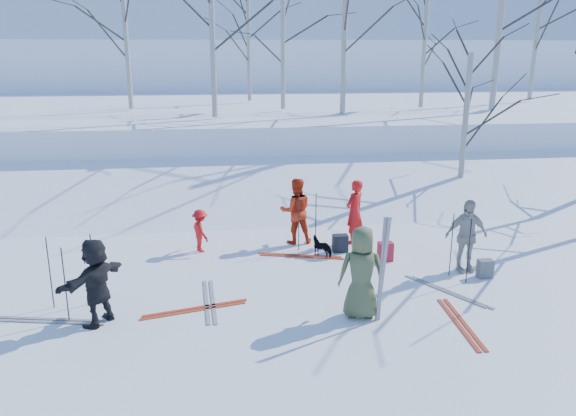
{
  "coord_description": "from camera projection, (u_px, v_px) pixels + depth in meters",
  "views": [
    {
      "loc": [
        -1.37,
        -9.71,
        4.51
      ],
      "look_at": [
        0.0,
        1.5,
        1.3
      ],
      "focal_mm": 35.0,
      "sensor_mm": 36.0,
      "label": 1
    }
  ],
  "objects": [
    {
      "name": "ground",
      "position": [
        298.0,
        295.0,
        10.66
      ],
      "size": [
        120.0,
        120.0,
        0.0
      ],
      "primitive_type": "plane",
      "color": "white",
      "rests_on": "ground"
    },
    {
      "name": "snow_ramp",
      "position": [
        266.0,
        195.0,
        17.31
      ],
      "size": [
        70.0,
        9.49,
        4.12
      ],
      "primitive_type": "cube",
      "rotation": [
        0.3,
        0.0,
        0.0
      ],
      "color": "white",
      "rests_on": "ground"
    },
    {
      "name": "snow_plateau",
      "position": [
        248.0,
        126.0,
        26.62
      ],
      "size": [
        70.0,
        18.0,
        2.2
      ],
      "primitive_type": "cube",
      "color": "white",
      "rests_on": "ground"
    },
    {
      "name": "far_hill",
      "position": [
        234.0,
        80.0,
        46.4
      ],
      "size": [
        90.0,
        30.0,
        6.0
      ],
      "primitive_type": "cube",
      "color": "white",
      "rests_on": "ground"
    },
    {
      "name": "skier_olive_center",
      "position": [
        362.0,
        273.0,
        9.61
      ],
      "size": [
        0.87,
        0.64,
        1.63
      ],
      "primitive_type": "imported",
      "rotation": [
        0.0,
        0.0,
        2.98
      ],
      "color": "#485332",
      "rests_on": "ground"
    },
    {
      "name": "skier_red_north",
      "position": [
        355.0,
        212.0,
        13.36
      ],
      "size": [
        0.67,
        0.64,
        1.54
      ],
      "primitive_type": "imported",
      "rotation": [
        0.0,
        0.0,
        3.83
      ],
      "color": "red",
      "rests_on": "ground"
    },
    {
      "name": "skier_redor_behind",
      "position": [
        296.0,
        211.0,
        13.36
      ],
      "size": [
        0.79,
        0.62,
        1.58
      ],
      "primitive_type": "imported",
      "rotation": [
        0.0,
        0.0,
        3.17
      ],
      "color": "red",
      "rests_on": "ground"
    },
    {
      "name": "skier_red_seated",
      "position": [
        201.0,
        231.0,
        12.84
      ],
      "size": [
        0.6,
        0.74,
        1.0
      ],
      "primitive_type": "imported",
      "rotation": [
        0.0,
        0.0,
        1.99
      ],
      "color": "red",
      "rests_on": "ground"
    },
    {
      "name": "skier_cream_east",
      "position": [
        466.0,
        236.0,
        11.64
      ],
      "size": [
        0.92,
        0.4,
        1.55
      ],
      "primitive_type": "imported",
      "rotation": [
        0.0,
        0.0,
        0.02
      ],
      "color": "beige",
      "rests_on": "ground"
    },
    {
      "name": "skier_grey_west",
      "position": [
        96.0,
        282.0,
        9.38
      ],
      "size": [
        1.16,
        1.41,
        1.52
      ],
      "primitive_type": "imported",
      "rotation": [
        0.0,
        0.0,
        4.11
      ],
      "color": "black",
      "rests_on": "ground"
    },
    {
      "name": "dog",
      "position": [
        322.0,
        247.0,
        12.6
      ],
      "size": [
        0.57,
        0.53,
        0.46
      ],
      "primitive_type": "imported",
      "rotation": [
        0.0,
        0.0,
        4.01
      ],
      "color": "black",
      "rests_on": "ground"
    },
    {
      "name": "upright_ski_left",
      "position": [
        382.0,
        270.0,
        9.36
      ],
      "size": [
        0.09,
        0.16,
        1.9
      ],
      "primitive_type": "cube",
      "rotation": [
        0.07,
        0.0,
        0.12
      ],
      "color": "silver",
      "rests_on": "ground"
    },
    {
      "name": "upright_ski_right",
      "position": [
        383.0,
        270.0,
        9.37
      ],
      "size": [
        0.15,
        0.23,
        1.89
      ],
      "primitive_type": "cube",
      "rotation": [
        0.1,
        0.0,
        0.4
      ],
      "color": "silver",
      "rests_on": "ground"
    },
    {
      "name": "ski_pair_a",
      "position": [
        447.0,
        291.0,
        10.8
      ],
      "size": [
        1.87,
        2.08,
        0.02
      ],
      "primitive_type": null,
      "rotation": [
        0.0,
        0.0,
        0.54
      ],
      "color": "silver",
      "rests_on": "ground"
    },
    {
      "name": "ski_pair_b",
      "position": [
        461.0,
        323.0,
        9.54
      ],
      "size": [
        0.39,
        1.92,
        0.02
      ],
      "primitive_type": null,
      "rotation": [
        0.0,
        0.0,
        -0.05
      ],
      "color": "#B13119",
      "rests_on": "ground"
    },
    {
      "name": "ski_pair_c",
      "position": [
        210.0,
        301.0,
        10.39
      ],
      "size": [
        0.41,
        1.92,
        0.02
      ],
      "primitive_type": null,
      "rotation": [
        0.0,
        0.0,
        0.06
      ],
      "color": "silver",
      "rests_on": "ground"
    },
    {
      "name": "ski_pair_d",
      "position": [
        51.0,
        321.0,
        9.64
      ],
      "size": [
        0.94,
        1.98,
        0.02
      ],
      "primitive_type": null,
      "rotation": [
        0.0,
        0.0,
        1.37
      ],
      "color": "silver",
      "rests_on": "ground"
    },
    {
      "name": "ski_pair_e",
      "position": [
        301.0,
        256.0,
        12.65
      ],
      "size": [
        1.16,
        2.0,
        0.02
      ],
      "primitive_type": null,
      "rotation": [
        0.0,
        0.0,
        1.31
      ],
      "color": "#B13119",
      "rests_on": "ground"
    },
    {
      "name": "ski_pair_f",
      "position": [
        195.0,
        309.0,
        10.06
      ],
      "size": [
        1.11,
        2.0,
        0.02
      ],
      "primitive_type": null,
      "rotation": [
        0.0,
        0.0,
        -1.32
      ],
      "color": "#B13119",
      "rests_on": "ground"
    },
    {
      "name": "ski_pole_a",
      "position": [
        50.0,
        273.0,
        9.97
      ],
      "size": [
        0.02,
        0.02,
        1.34
      ],
      "primitive_type": "cylinder",
      "color": "black",
      "rests_on": "ground"
    },
    {
      "name": "ski_pole_b",
      "position": [
        299.0,
        222.0,
        12.89
      ],
      "size": [
        0.02,
        0.02,
        1.34
      ],
      "primitive_type": "cylinder",
      "color": "black",
      "rests_on": "ground"
    },
    {
      "name": "ski_pole_c",
      "position": [
        65.0,
        285.0,
        9.47
      ],
      "size": [
        0.02,
        0.02,
        1.34
      ],
      "primitive_type": "cylinder",
      "color": "black",
      "rests_on": "ground"
    },
    {
      "name": "ski_pole_d",
      "position": [
        316.0,
        221.0,
        12.97
      ],
      "size": [
        0.02,
        0.02,
        1.34
      ],
      "primitive_type": "cylinder",
      "color": "black",
      "rests_on": "ground"
    },
    {
      "name": "ski_pole_e",
      "position": [
        93.0,
        269.0,
        10.15
      ],
      "size": [
        0.02,
        0.02,
        1.34
      ],
      "primitive_type": "cylinder",
      "color": "black",
      "rests_on": "ground"
    },
    {
      "name": "ski_pole_f",
      "position": [
        452.0,
        245.0,
        11.41
      ],
      "size": [
        0.02,
        0.02,
        1.34
      ],
      "primitive_type": "cylinder",
      "color": "black",
      "rests_on": "ground"
    },
    {
      "name": "ski_pole_g",
      "position": [
        469.0,
        251.0,
        11.06
      ],
      "size": [
        0.02,
        0.02,
        1.34
      ],
      "primitive_type": "cylinder",
      "color": "black",
      "rests_on": "ground"
    },
    {
      "name": "backpack_red",
      "position": [
        385.0,
        251.0,
        12.35
      ],
      "size": [
        0.32,
        0.22,
        0.42
      ],
      "primitive_type": "cube",
      "color": "#B11B2A",
      "rests_on": "ground"
    },
    {
      "name": "backpack_grey",
      "position": [
        485.0,
        269.0,
        11.44
      ],
      "size": [
        0.3,
        0.2,
        0.38
      ],
      "primitive_type": "cube",
      "color": "#54585C",
      "rests_on": "ground"
    },
    {
      "name": "backpack_dark",
      "position": [
        340.0,
        243.0,
        12.91
      ],
      "size": [
        0.34,
        0.24,
        0.4
      ],
      "primitive_type": "cube",
      "color": "black",
      "rests_on": "ground"
    },
    {
      "name": "birch_plateau_a",
      "position": [
        345.0,
        26.0,
        20.28
      ],
      "size": [
        4.96,
        4.96,
        6.22
      ],
      "primitive_type": null,
      "color": "silver",
      "rests_on": "snow_plateau"
    },
    {
      "name": "birch_plateau_c",
      "position": [
        249.0,
        44.0,
        25.3
      ],
      "size": [
        4.1,
        4.1,
        5.0
      ],
      "primitive_type": null,
      "color": "silver",
      "rests_on": "snow_plateau"
    },
    {
      "name": "birch_plateau_d",
      "position": [
        212.0,
        22.0,
        19.08
      ],
      "size": [
        5.05,
        5.05,
        6.35
      ],
      "primitive_type": null,
      "color": "silver",
      "rests_on": "snow_plateau"
    },
    {
      "name": "birch_plateau_e",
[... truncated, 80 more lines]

